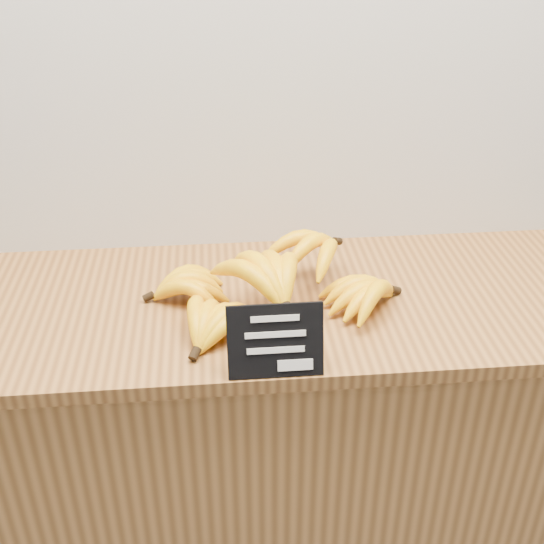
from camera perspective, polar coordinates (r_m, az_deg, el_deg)
The scene contains 4 objects.
counter at distance 1.73m, azimuth -0.16°, elevation -15.68°, with size 1.49×0.50×0.90m, color #A66F35.
counter_top at distance 1.43m, azimuth -0.18°, elevation -2.63°, with size 1.47×0.54×0.03m, color #98642F.
chalkboard_sign at distance 1.18m, azimuth 0.29°, elevation -5.81°, with size 0.17×0.01×0.13m, color black.
banana_pile at distance 1.36m, azimuth -0.51°, elevation -1.01°, with size 0.53×0.31×0.13m.
Camera 1 is at (0.01, 1.55, 1.69)m, focal length 45.00 mm.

